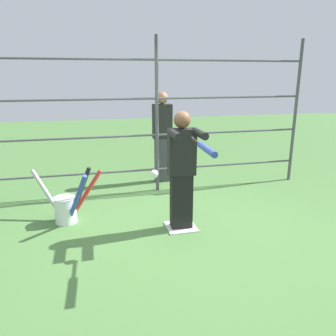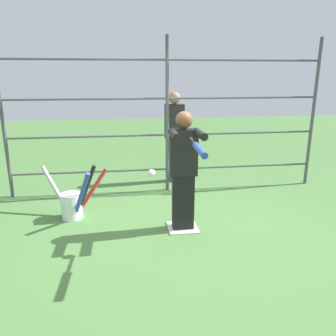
{
  "view_description": "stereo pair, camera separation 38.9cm",
  "coord_description": "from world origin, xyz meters",
  "px_view_note": "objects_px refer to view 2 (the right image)",
  "views": [
    {
      "loc": [
        1.14,
        3.99,
        2.04
      ],
      "look_at": [
        0.23,
        0.19,
        0.93
      ],
      "focal_mm": 35.0,
      "sensor_mm": 36.0,
      "label": 1
    },
    {
      "loc": [
        0.76,
        4.06,
        2.04
      ],
      "look_at": [
        0.23,
        0.19,
        0.93
      ],
      "focal_mm": 35.0,
      "sensor_mm": 36.0,
      "label": 2
    }
  ],
  "objects_px": {
    "baseball_bat_swinging": "(198,149)",
    "softball_in_flight": "(152,173)",
    "batter": "(184,168)",
    "bystander_behind_fence": "(174,136)",
    "bat_bucket": "(73,202)"
  },
  "relations": [
    {
      "from": "baseball_bat_swinging",
      "to": "softball_in_flight",
      "type": "relative_size",
      "value": 8.53
    },
    {
      "from": "batter",
      "to": "baseball_bat_swinging",
      "type": "bearing_deg",
      "value": 88.85
    },
    {
      "from": "bystander_behind_fence",
      "to": "bat_bucket",
      "type": "bearing_deg",
      "value": 41.82
    },
    {
      "from": "softball_in_flight",
      "to": "bystander_behind_fence",
      "type": "xyz_separation_m",
      "value": [
        -0.66,
        -2.57,
        -0.04
      ]
    },
    {
      "from": "batter",
      "to": "bystander_behind_fence",
      "type": "xyz_separation_m",
      "value": [
        -0.21,
        -2.12,
        0.04
      ]
    },
    {
      "from": "baseball_bat_swinging",
      "to": "bat_bucket",
      "type": "bearing_deg",
      "value": -44.11
    },
    {
      "from": "batter",
      "to": "softball_in_flight",
      "type": "xyz_separation_m",
      "value": [
        0.46,
        0.45,
        0.08
      ]
    },
    {
      "from": "bystander_behind_fence",
      "to": "baseball_bat_swinging",
      "type": "bearing_deg",
      "value": 85.77
    },
    {
      "from": "batter",
      "to": "bat_bucket",
      "type": "relative_size",
      "value": 1.54
    },
    {
      "from": "batter",
      "to": "bat_bucket",
      "type": "bearing_deg",
      "value": -20.37
    },
    {
      "from": "batter",
      "to": "bystander_behind_fence",
      "type": "height_order",
      "value": "bystander_behind_fence"
    },
    {
      "from": "bat_bucket",
      "to": "bystander_behind_fence",
      "type": "xyz_separation_m",
      "value": [
        -1.74,
        -1.55,
        0.66
      ]
    },
    {
      "from": "baseball_bat_swinging",
      "to": "softball_in_flight",
      "type": "bearing_deg",
      "value": -45.39
    },
    {
      "from": "softball_in_flight",
      "to": "bat_bucket",
      "type": "distance_m",
      "value": 1.64
    },
    {
      "from": "baseball_bat_swinging",
      "to": "bystander_behind_fence",
      "type": "xyz_separation_m",
      "value": [
        -0.22,
        -3.02,
        -0.42
      ]
    }
  ]
}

